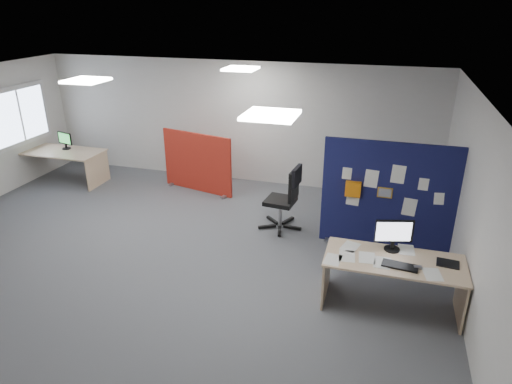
% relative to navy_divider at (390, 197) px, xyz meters
% --- Properties ---
extents(floor, '(9.00, 9.00, 0.00)m').
position_rel_navy_divider_xyz_m(floor, '(-3.46, -1.17, -0.92)').
color(floor, '#575A5F').
rests_on(floor, ground).
extents(ceiling, '(9.00, 7.00, 0.02)m').
position_rel_navy_divider_xyz_m(ceiling, '(-3.46, -1.17, 1.78)').
color(ceiling, white).
rests_on(ceiling, wall_back).
extents(wall_back, '(9.00, 0.02, 2.70)m').
position_rel_navy_divider_xyz_m(wall_back, '(-3.46, 2.33, 0.43)').
color(wall_back, silver).
rests_on(wall_back, floor).
extents(wall_right, '(0.02, 7.00, 2.70)m').
position_rel_navy_divider_xyz_m(wall_right, '(1.04, -1.17, 0.43)').
color(wall_right, silver).
rests_on(wall_right, floor).
extents(window, '(0.06, 1.70, 1.30)m').
position_rel_navy_divider_xyz_m(window, '(-7.90, 0.83, 0.63)').
color(window, white).
rests_on(window, wall_left).
extents(ceiling_lights, '(4.10, 4.10, 0.04)m').
position_rel_navy_divider_xyz_m(ceiling_lights, '(-3.13, -0.50, 1.75)').
color(ceiling_lights, white).
rests_on(ceiling_lights, ceiling).
extents(navy_divider, '(2.24, 0.30, 1.85)m').
position_rel_navy_divider_xyz_m(navy_divider, '(0.00, 0.00, 0.00)').
color(navy_divider, '#10163B').
rests_on(navy_divider, floor).
extents(main_desk, '(1.81, 0.81, 0.73)m').
position_rel_navy_divider_xyz_m(main_desk, '(0.12, -1.63, -0.36)').
color(main_desk, '#D4B088').
rests_on(main_desk, floor).
extents(monitor_main, '(0.50, 0.21, 0.45)m').
position_rel_navy_divider_xyz_m(monitor_main, '(0.07, -1.41, 0.06)').
color(monitor_main, black).
rests_on(monitor_main, main_desk).
extents(keyboard, '(0.47, 0.23, 0.02)m').
position_rel_navy_divider_xyz_m(keyboard, '(0.18, -1.82, -0.18)').
color(keyboard, black).
rests_on(keyboard, main_desk).
extents(mouse, '(0.11, 0.08, 0.03)m').
position_rel_navy_divider_xyz_m(mouse, '(0.40, -1.80, -0.18)').
color(mouse, '#96969B').
rests_on(mouse, main_desk).
extents(paper_tray, '(0.30, 0.25, 0.01)m').
position_rel_navy_divider_xyz_m(paper_tray, '(0.78, -1.58, -0.18)').
color(paper_tray, black).
rests_on(paper_tray, main_desk).
extents(red_divider, '(1.70, 0.45, 1.30)m').
position_rel_navy_divider_xyz_m(red_divider, '(-4.01, 1.43, -0.28)').
color(red_divider, '#A62415').
rests_on(red_divider, floor).
extents(second_desk, '(1.78, 0.89, 0.73)m').
position_rel_navy_divider_xyz_m(second_desk, '(-7.14, 1.12, -0.36)').
color(second_desk, '#D4B088').
rests_on(second_desk, floor).
extents(monitor_second, '(0.42, 0.19, 0.39)m').
position_rel_navy_divider_xyz_m(monitor_second, '(-7.17, 1.25, 0.02)').
color(monitor_second, black).
rests_on(monitor_second, second_desk).
extents(office_chair, '(0.78, 0.79, 1.20)m').
position_rel_navy_divider_xyz_m(office_chair, '(-1.75, 0.18, -0.24)').
color(office_chair, black).
rests_on(office_chair, floor).
extents(desk_papers, '(1.49, 0.86, 0.00)m').
position_rel_navy_divider_xyz_m(desk_papers, '(-0.15, -1.69, -0.19)').
color(desk_papers, white).
rests_on(desk_papers, main_desk).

